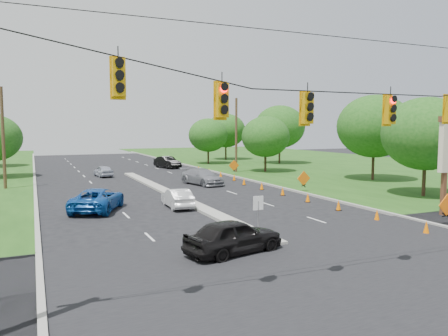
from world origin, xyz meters
name	(u,v)px	position (x,y,z in m)	size (l,w,h in m)	color
ground	(334,273)	(0.00, 0.00, 0.00)	(160.00, 160.00, 0.00)	black
grass_right	(444,179)	(30.00, 20.00, 0.00)	(40.00, 160.00, 0.06)	#1E4714
cross_street	(334,273)	(0.00, 0.00, 0.00)	(160.00, 14.00, 0.02)	black
curb_left	(35,188)	(-10.10, 30.00, 0.00)	(0.25, 110.00, 0.16)	gray
curb_right	(236,178)	(10.10, 30.00, 0.00)	(0.25, 110.00, 0.16)	gray
median	(171,195)	(0.00, 21.00, 0.00)	(1.00, 34.00, 0.18)	gray
median_sign	(258,208)	(0.00, 6.00, 1.46)	(0.55, 0.06, 2.05)	gray
signal_span	(354,141)	(-0.05, -1.00, 4.97)	(25.60, 0.32, 9.00)	#422D1C
utility_pole_far_left	(3,138)	(-12.50, 30.00, 4.50)	(0.28, 0.28, 9.00)	#422D1C
utility_pole_far_right	(236,135)	(12.50, 35.00, 4.50)	(0.28, 0.28, 9.00)	#422D1C
cone_0	(426,227)	(8.13, 3.00, 0.35)	(0.32, 0.32, 0.70)	#FF7100
cone_1	(377,215)	(8.13, 6.50, 0.35)	(0.32, 0.32, 0.70)	#FF7100
cone_2	(339,205)	(8.13, 10.00, 0.35)	(0.32, 0.32, 0.70)	#FF7100
cone_3	(308,197)	(8.13, 13.50, 0.35)	(0.32, 0.32, 0.70)	#FF7100
cone_4	(283,191)	(8.13, 17.00, 0.35)	(0.32, 0.32, 0.70)	#FF7100
cone_5	(262,186)	(8.13, 20.50, 0.35)	(0.32, 0.32, 0.70)	#FF7100
cone_6	(244,181)	(8.13, 24.00, 0.35)	(0.32, 0.32, 0.70)	#FF7100
cone_7	(234,177)	(8.73, 27.50, 0.35)	(0.32, 0.32, 0.70)	#FF7100
cone_8	(221,174)	(8.73, 31.00, 0.35)	(0.32, 0.32, 0.70)	#FF7100
cone_9	(209,171)	(8.73, 34.50, 0.35)	(0.32, 0.32, 0.70)	#FF7100
cone_10	(199,169)	(8.73, 38.00, 0.35)	(0.32, 0.32, 0.70)	#FF7100
work_sign_0	(447,206)	(10.80, 4.00, 1.09)	(1.27, 0.58, 1.37)	black
work_sign_1	(304,179)	(10.80, 18.00, 1.09)	(1.27, 0.58, 1.37)	black
work_sign_2	(234,166)	(10.80, 32.00, 1.09)	(1.27, 0.58, 1.37)	black
tree_7	(426,134)	(18.00, 12.00, 4.96)	(6.72, 6.72, 7.84)	black
tree_8	(374,126)	(22.00, 22.00, 5.58)	(7.56, 7.56, 8.82)	black
tree_9	(266,137)	(16.00, 34.00, 4.34)	(5.88, 5.88, 6.86)	black
tree_10	(280,127)	(24.00, 44.00, 5.58)	(7.56, 7.56, 8.82)	black
tree_11	(226,131)	(20.00, 55.00, 4.96)	(6.72, 6.72, 7.84)	black
tree_12	(208,135)	(14.00, 48.00, 4.34)	(5.88, 5.88, 6.86)	black
black_sedan	(234,236)	(-2.37, 3.79, 0.77)	(1.81, 4.50, 1.53)	black
white_sedan	(177,198)	(-1.26, 15.30, 0.65)	(1.37, 3.94, 1.30)	silver
blue_pickup	(98,199)	(-6.39, 16.27, 0.75)	(2.49, 5.41, 1.50)	#10499E
silver_car_far	(202,177)	(4.60, 25.91, 0.76)	(2.14, 5.26, 1.53)	gray
silver_car_oncoming	(103,171)	(-3.06, 36.74, 0.63)	(1.48, 3.69, 1.26)	#A5AABA
dark_car_receding	(167,162)	(6.45, 43.99, 0.79)	(1.66, 4.77, 1.57)	black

